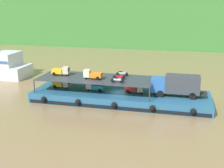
{
  "coord_description": "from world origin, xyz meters",
  "views": [
    {
      "loc": [
        8.42,
        -40.47,
        14.58
      ],
      "look_at": [
        -1.23,
        0.0,
        2.7
      ],
      "focal_mm": 46.15,
      "sensor_mm": 36.0,
      "label": 1
    }
  ],
  "objects_px": {
    "mini_truck_upper_mid": "(92,74)",
    "motorcycle_upper_port": "(117,80)",
    "motorcycle_upper_stbd": "(122,73)",
    "mini_truck_lower_aft": "(95,86)",
    "covered_lorry": "(177,85)",
    "mini_truck_lower_stern": "(62,84)",
    "cargo_barge": "(120,97)",
    "mini_truck_upper_stern": "(61,71)",
    "motorcycle_upper_centre": "(119,76)",
    "mini_truck_lower_mid": "(135,88)"
  },
  "relations": [
    {
      "from": "cargo_barge",
      "to": "mini_truck_upper_mid",
      "type": "relative_size",
      "value": 9.63
    },
    {
      "from": "covered_lorry",
      "to": "mini_truck_upper_stern",
      "type": "distance_m",
      "value": 17.84
    },
    {
      "from": "cargo_barge",
      "to": "motorcycle_upper_stbd",
      "type": "distance_m",
      "value": 3.78
    },
    {
      "from": "mini_truck_upper_stern",
      "to": "motorcycle_upper_centre",
      "type": "xyz_separation_m",
      "value": [
        9.38,
        -0.38,
        -0.26
      ]
    },
    {
      "from": "covered_lorry",
      "to": "mini_truck_upper_mid",
      "type": "bearing_deg",
      "value": -176.31
    },
    {
      "from": "mini_truck_lower_mid",
      "to": "motorcycle_upper_stbd",
      "type": "relative_size",
      "value": 1.46
    },
    {
      "from": "motorcycle_upper_port",
      "to": "motorcycle_upper_stbd",
      "type": "distance_m",
      "value": 3.98
    },
    {
      "from": "cargo_barge",
      "to": "motorcycle_upper_stbd",
      "type": "relative_size",
      "value": 13.94
    },
    {
      "from": "cargo_barge",
      "to": "motorcycle_upper_centre",
      "type": "distance_m",
      "value": 3.19
    },
    {
      "from": "mini_truck_upper_mid",
      "to": "covered_lorry",
      "type": "bearing_deg",
      "value": 3.69
    },
    {
      "from": "cargo_barge",
      "to": "mini_truck_lower_stern",
      "type": "bearing_deg",
      "value": 178.89
    },
    {
      "from": "motorcycle_upper_stbd",
      "to": "motorcycle_upper_port",
      "type": "bearing_deg",
      "value": -88.52
    },
    {
      "from": "mini_truck_lower_stern",
      "to": "motorcycle_upper_stbd",
      "type": "distance_m",
      "value": 9.67
    },
    {
      "from": "mini_truck_lower_stern",
      "to": "motorcycle_upper_stbd",
      "type": "relative_size",
      "value": 1.46
    },
    {
      "from": "mini_truck_upper_stern",
      "to": "motorcycle_upper_centre",
      "type": "distance_m",
      "value": 9.39
    },
    {
      "from": "covered_lorry",
      "to": "mini_truck_lower_stern",
      "type": "distance_m",
      "value": 17.74
    },
    {
      "from": "mini_truck_lower_mid",
      "to": "motorcycle_upper_centre",
      "type": "distance_m",
      "value": 2.95
    },
    {
      "from": "mini_truck_lower_mid",
      "to": "motorcycle_upper_port",
      "type": "relative_size",
      "value": 1.46
    },
    {
      "from": "covered_lorry",
      "to": "mini_truck_lower_mid",
      "type": "xyz_separation_m",
      "value": [
        -6.07,
        0.21,
        -1.0
      ]
    },
    {
      "from": "mini_truck_lower_aft",
      "to": "motorcycle_upper_stbd",
      "type": "bearing_deg",
      "value": 28.79
    },
    {
      "from": "mini_truck_lower_stern",
      "to": "mini_truck_upper_stern",
      "type": "bearing_deg",
      "value": 113.66
    },
    {
      "from": "covered_lorry",
      "to": "motorcycle_upper_stbd",
      "type": "relative_size",
      "value": 4.13
    },
    {
      "from": "mini_truck_upper_stern",
      "to": "motorcycle_upper_stbd",
      "type": "distance_m",
      "value": 9.58
    },
    {
      "from": "cargo_barge",
      "to": "motorcycle_upper_port",
      "type": "distance_m",
      "value": 3.73
    },
    {
      "from": "mini_truck_lower_stern",
      "to": "mini_truck_lower_mid",
      "type": "distance_m",
      "value": 11.64
    },
    {
      "from": "cargo_barge",
      "to": "mini_truck_lower_mid",
      "type": "relative_size",
      "value": 9.55
    },
    {
      "from": "mini_truck_lower_mid",
      "to": "motorcycle_upper_stbd",
      "type": "xyz_separation_m",
      "value": [
        -2.3,
        1.7,
        1.74
      ]
    },
    {
      "from": "motorcycle_upper_port",
      "to": "cargo_barge",
      "type": "bearing_deg",
      "value": 90.05
    },
    {
      "from": "mini_truck_lower_stern",
      "to": "motorcycle_upper_port",
      "type": "bearing_deg",
      "value": -12.7
    },
    {
      "from": "mini_truck_lower_mid",
      "to": "covered_lorry",
      "type": "bearing_deg",
      "value": -1.94
    },
    {
      "from": "mini_truck_upper_mid",
      "to": "motorcycle_upper_port",
      "type": "height_order",
      "value": "mini_truck_upper_mid"
    },
    {
      "from": "mini_truck_lower_aft",
      "to": "mini_truck_upper_stern",
      "type": "xyz_separation_m",
      "value": [
        -5.65,
        0.48,
        2.0
      ]
    },
    {
      "from": "motorcycle_upper_stbd",
      "to": "mini_truck_lower_aft",
      "type": "bearing_deg",
      "value": -151.21
    },
    {
      "from": "mini_truck_lower_stern",
      "to": "mini_truck_upper_stern",
      "type": "xyz_separation_m",
      "value": [
        -0.11,
        0.24,
        2.0
      ]
    },
    {
      "from": "motorcycle_upper_port",
      "to": "mini_truck_lower_aft",
      "type": "bearing_deg",
      "value": 154.06
    },
    {
      "from": "covered_lorry",
      "to": "mini_truck_lower_mid",
      "type": "relative_size",
      "value": 2.83
    },
    {
      "from": "cargo_barge",
      "to": "mini_truck_upper_mid",
      "type": "distance_m",
      "value": 5.36
    },
    {
      "from": "mini_truck_lower_stern",
      "to": "motorcycle_upper_port",
      "type": "distance_m",
      "value": 9.83
    },
    {
      "from": "mini_truck_upper_mid",
      "to": "motorcycle_upper_centre",
      "type": "relative_size",
      "value": 1.45
    },
    {
      "from": "mini_truck_lower_aft",
      "to": "mini_truck_lower_mid",
      "type": "relative_size",
      "value": 1.0
    },
    {
      "from": "mini_truck_upper_stern",
      "to": "motorcycle_upper_port",
      "type": "bearing_deg",
      "value": -13.95
    },
    {
      "from": "mini_truck_lower_aft",
      "to": "motorcycle_upper_centre",
      "type": "relative_size",
      "value": 1.46
    },
    {
      "from": "motorcycle_upper_centre",
      "to": "mini_truck_lower_stern",
      "type": "bearing_deg",
      "value": 179.13
    },
    {
      "from": "covered_lorry",
      "to": "mini_truck_lower_stern",
      "type": "relative_size",
      "value": 2.83
    },
    {
      "from": "covered_lorry",
      "to": "motorcycle_upper_centre",
      "type": "xyz_separation_m",
      "value": [
        -8.44,
        -0.08,
        0.74
      ]
    },
    {
      "from": "covered_lorry",
      "to": "motorcycle_upper_port",
      "type": "height_order",
      "value": "covered_lorry"
    },
    {
      "from": "mini_truck_lower_stern",
      "to": "mini_truck_lower_aft",
      "type": "height_order",
      "value": "same"
    },
    {
      "from": "covered_lorry",
      "to": "mini_truck_lower_mid",
      "type": "distance_m",
      "value": 6.15
    },
    {
      "from": "covered_lorry",
      "to": "mini_truck_lower_stern",
      "type": "bearing_deg",
      "value": 179.8
    },
    {
      "from": "mini_truck_lower_stern",
      "to": "mini_truck_lower_mid",
      "type": "relative_size",
      "value": 1.0
    }
  ]
}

